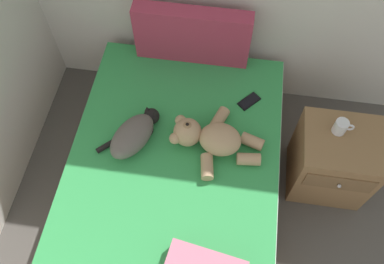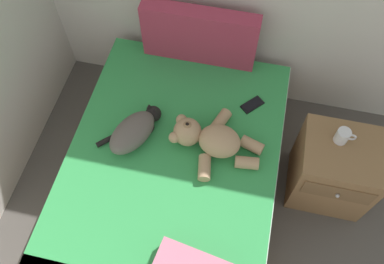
# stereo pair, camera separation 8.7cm
# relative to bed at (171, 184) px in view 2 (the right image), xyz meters

# --- Properties ---
(bed) EXTENTS (1.30, 1.91, 0.48)m
(bed) POSITION_rel_bed_xyz_m (0.00, 0.00, 0.00)
(bed) COLOR olive
(bed) RESTS_ON ground_plane
(patterned_cushion) EXTENTS (0.76, 0.12, 0.41)m
(patterned_cushion) POSITION_rel_bed_xyz_m (-0.01, 0.88, 0.45)
(patterned_cushion) COLOR #A5334C
(patterned_cushion) RESTS_ON bed
(cat) EXTENTS (0.37, 0.42, 0.15)m
(cat) POSITION_rel_bed_xyz_m (-0.25, 0.16, 0.31)
(cat) COLOR #59514C
(cat) RESTS_ON bed
(teddy_bear) EXTENTS (0.57, 0.50, 0.18)m
(teddy_bear) POSITION_rel_bed_xyz_m (0.20, 0.20, 0.32)
(teddy_bear) COLOR tan
(teddy_bear) RESTS_ON bed
(cell_phone) EXTENTS (0.15, 0.16, 0.01)m
(cell_phone) POSITION_rel_bed_xyz_m (0.41, 0.55, 0.25)
(cell_phone) COLOR black
(cell_phone) RESTS_ON bed
(nightstand) EXTENTS (0.49, 0.45, 0.55)m
(nightstand) POSITION_rel_bed_xyz_m (1.00, 0.31, 0.04)
(nightstand) COLOR olive
(nightstand) RESTS_ON ground_plane
(mug) EXTENTS (0.12, 0.08, 0.09)m
(mug) POSITION_rel_bed_xyz_m (0.96, 0.37, 0.35)
(mug) COLOR silver
(mug) RESTS_ON nightstand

